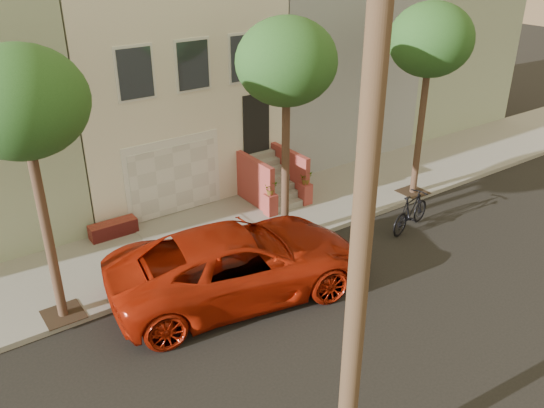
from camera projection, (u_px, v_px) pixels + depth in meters
ground at (348, 320)px, 13.42m from camera, size 90.00×90.00×0.00m
sidewalk at (230, 229)px, 17.32m from camera, size 40.00×3.70×0.15m
house_row at (142, 76)px, 20.04m from camera, size 33.10×11.70×7.00m
tree_left at (21, 104)px, 11.13m from camera, size 2.70×2.57×6.30m
tree_mid at (287, 63)px, 14.49m from camera, size 2.70×2.57×6.30m
tree_right at (431, 41)px, 17.32m from camera, size 2.70×2.57×6.30m
pickup_truck at (238, 262)px, 14.06m from camera, size 6.86×4.05×1.79m
motorcycle at (411, 211)px, 17.23m from camera, size 2.08×1.02×1.20m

